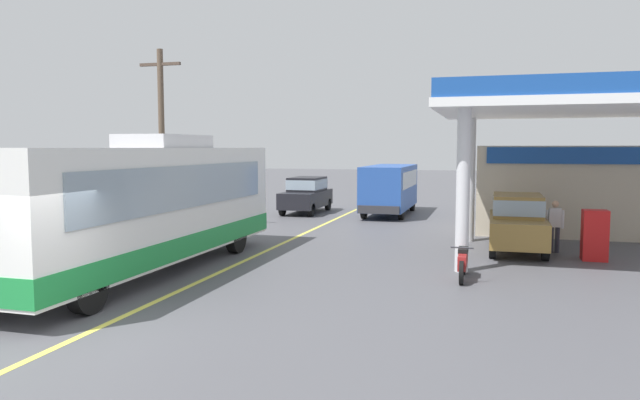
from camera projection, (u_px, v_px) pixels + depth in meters
ground at (346, 214)px, 29.69m from camera, size 120.00×120.00×0.00m
lane_divider_stripe at (319, 227)px, 24.90m from camera, size 0.16×50.00×0.01m
coach_bus_main at (146, 208)px, 15.73m from camera, size 2.60×11.04×3.69m
gas_station_roadside at (577, 167)px, 21.28m from camera, size 9.10×11.95×5.10m
car_at_pump at (517, 220)px, 19.06m from camera, size 1.70×4.20×1.82m
minibus_opposing_lane at (390, 185)px, 29.39m from camera, size 2.04×6.13×2.44m
motorcycle_parked_forecourt at (463, 262)px, 14.95m from camera, size 0.55×1.80×0.92m
pedestrian_near_pump at (555, 223)px, 18.72m from camera, size 0.55×0.22×1.66m
car_trailing_behind_bus at (307, 193)px, 30.27m from camera, size 1.70×4.20×1.82m
utility_pole_roadside at (162, 136)px, 23.92m from camera, size 1.80×0.24×7.26m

